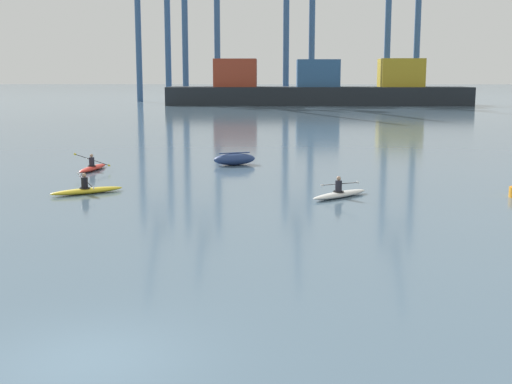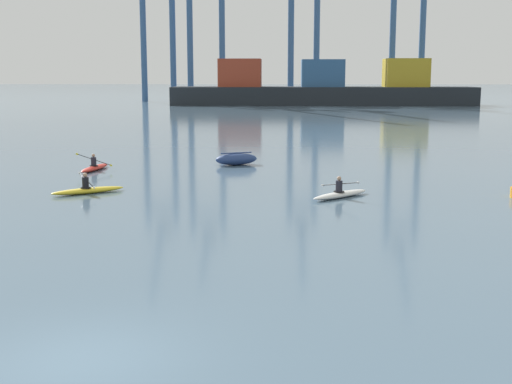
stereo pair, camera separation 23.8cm
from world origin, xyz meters
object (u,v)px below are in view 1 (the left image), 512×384
(gantry_crane_east, at_px, (404,2))
(kayak_red, at_px, (93,167))
(container_barge, at_px, (318,89))
(capsized_dinghy, at_px, (234,159))
(gantry_crane_west, at_px, (152,10))
(gantry_crane_east_mid, at_px, (299,14))
(gantry_crane_west_mid, at_px, (201,9))
(kayak_yellow, at_px, (87,190))
(kayak_white, at_px, (340,194))

(gantry_crane_east, xyz_separation_m, kayak_red, (-35.11, -99.72, -19.29))
(gantry_crane_east, bearing_deg, container_barge, -143.15)
(gantry_crane_east, xyz_separation_m, capsized_dinghy, (-27.19, -97.09, -19.11))
(gantry_crane_west, bearing_deg, gantry_crane_east, -2.20)
(container_barge, distance_m, gantry_crane_east_mid, 19.47)
(gantry_crane_west, height_order, gantry_crane_west_mid, gantry_crane_west)
(container_barge, xyz_separation_m, kayak_yellow, (-16.03, -94.40, -2.72))
(gantry_crane_west, bearing_deg, gantry_crane_east_mid, -3.72)
(gantry_crane_west, relative_size, kayak_yellow, 12.31)
(gantry_crane_west, distance_m, kayak_white, 114.80)
(gantry_crane_east_mid, distance_m, kayak_white, 109.29)
(gantry_crane_west_mid, height_order, capsized_dinghy, gantry_crane_west_mid)
(kayak_yellow, relative_size, kayak_red, 0.91)
(capsized_dinghy, relative_size, kayak_red, 0.82)
(container_barge, relative_size, capsized_dinghy, 19.19)
(kayak_white, bearing_deg, gantry_crane_east_mid, 89.21)
(gantry_crane_west, height_order, kayak_white, gantry_crane_west)
(gantry_crane_east, xyz_separation_m, kayak_yellow, (-33.32, -107.36, -19.29))
(gantry_crane_west_mid, relative_size, gantry_crane_east, 0.86)
(container_barge, height_order, kayak_white, container_barge)
(gantry_crane_west_mid, distance_m, capsized_dinghy, 100.17)
(gantry_crane_east, distance_m, kayak_red, 107.46)
(capsized_dinghy, xyz_separation_m, kayak_red, (-7.92, -2.62, -0.18))
(gantry_crane_east_mid, bearing_deg, container_barge, -76.68)
(container_barge, height_order, kayak_yellow, container_barge)
(container_barge, distance_m, kayak_white, 95.15)
(gantry_crane_east_mid, height_order, gantry_crane_east, gantry_crane_east)
(gantry_crane_west_mid, xyz_separation_m, kayak_yellow, (6.57, -108.00, -18.05))
(capsized_dinghy, distance_m, kayak_red, 8.35)
(kayak_red, bearing_deg, capsized_dinghy, 18.33)
(gantry_crane_west_mid, bearing_deg, container_barge, -31.05)
(gantry_crane_east, bearing_deg, gantry_crane_east_mid, -179.98)
(capsized_dinghy, xyz_separation_m, kayak_white, (5.34, -10.87, -0.18))
(gantry_crane_east_mid, relative_size, kayak_red, 10.09)
(container_barge, xyz_separation_m, kayak_red, (-17.82, -86.76, -2.72))
(gantry_crane_west, relative_size, capsized_dinghy, 13.67)
(container_barge, distance_m, gantry_crane_east, 27.23)
(gantry_crane_west, relative_size, gantry_crane_east, 0.96)
(gantry_crane_east_mid, distance_m, kayak_red, 102.21)
(gantry_crane_east_mid, xyz_separation_m, capsized_dinghy, (-6.83, -97.09, -16.76))
(gantry_crane_west, xyz_separation_m, kayak_white, (27.97, -109.87, -18.00))
(capsized_dinghy, height_order, kayak_white, kayak_white)
(gantry_crane_west, bearing_deg, container_barge, -24.56)
(container_barge, bearing_deg, gantry_crane_east, 36.85)
(gantry_crane_east, relative_size, kayak_yellow, 12.84)
(gantry_crane_west_mid, xyz_separation_m, gantry_crane_east, (39.89, -0.65, 1.24))
(gantry_crane_east_mid, bearing_deg, gantry_crane_west, 176.28)
(gantry_crane_east, bearing_deg, kayak_red, -109.40)
(gantry_crane_east, bearing_deg, capsized_dinghy, -105.65)
(gantry_crane_east_mid, relative_size, kayak_yellow, 11.11)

